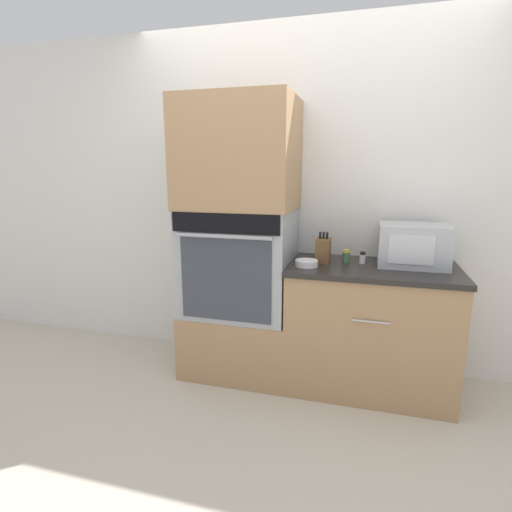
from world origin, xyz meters
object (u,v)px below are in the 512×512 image
at_px(wall_oven, 239,261).
at_px(bowl, 307,263).
at_px(condiment_jar_near, 363,258).
at_px(knife_block, 323,250).
at_px(condiment_jar_mid, 346,256).
at_px(microwave, 413,245).

xyz_separation_m(wall_oven, bowl, (0.50, -0.11, 0.04)).
relative_size(wall_oven, condiment_jar_near, 9.43).
distance_m(knife_block, condiment_jar_mid, 0.16).
bearing_deg(bowl, condiment_jar_near, 26.70).
bearing_deg(knife_block, condiment_jar_mid, 10.08).
xyz_separation_m(microwave, condiment_jar_mid, (-0.42, -0.03, -0.09)).
xyz_separation_m(bowl, condiment_jar_mid, (0.24, 0.18, 0.02)).
bearing_deg(microwave, knife_block, -174.20).
xyz_separation_m(knife_block, condiment_jar_near, (0.26, 0.03, -0.04)).
bearing_deg(wall_oven, knife_block, 3.86).
distance_m(knife_block, bowl, 0.18).
bearing_deg(condiment_jar_mid, knife_block, -169.92).
relative_size(knife_block, condiment_jar_mid, 2.31).
bearing_deg(bowl, condiment_jar_mid, 36.06).
xyz_separation_m(condiment_jar_near, condiment_jar_mid, (-0.11, -0.00, 0.00)).
xyz_separation_m(wall_oven, condiment_jar_mid, (0.74, 0.07, 0.07)).
relative_size(wall_oven, microwave, 1.73).
bearing_deg(condiment_jar_mid, bowl, -143.94).
bearing_deg(condiment_jar_near, condiment_jar_mid, -179.91).
relative_size(condiment_jar_near, condiment_jar_mid, 0.89).
xyz_separation_m(wall_oven, knife_block, (0.59, 0.04, 0.11)).
bearing_deg(knife_block, microwave, 5.80).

